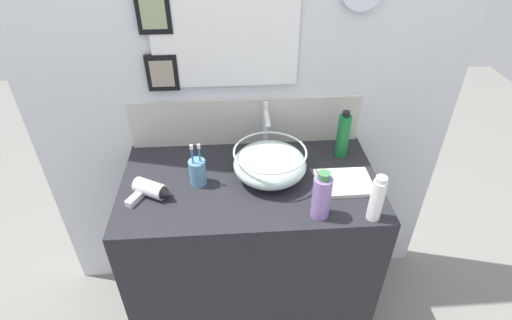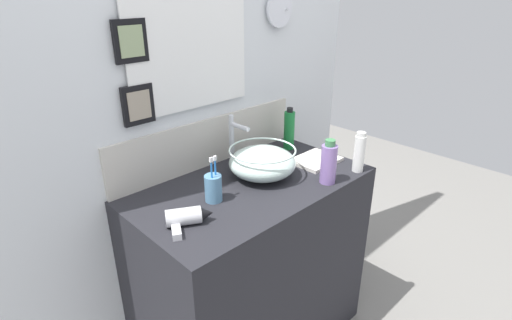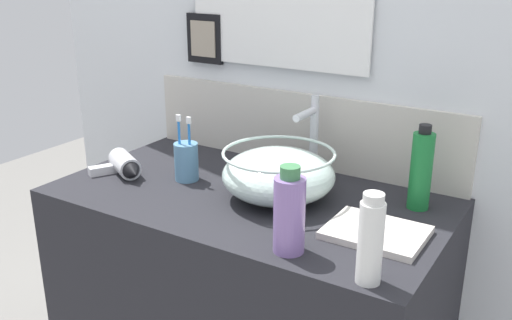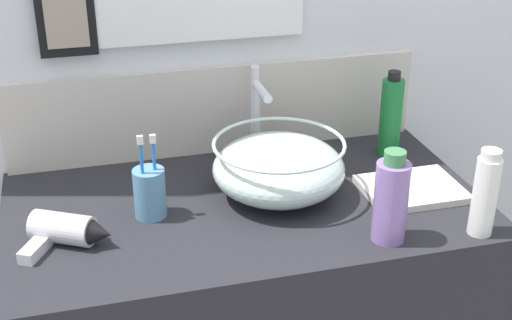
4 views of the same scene
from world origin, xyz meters
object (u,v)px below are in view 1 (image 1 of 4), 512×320
object	(u,v)px
faucet	(266,125)
hair_drier	(152,190)
glass_bowl_sink	(270,164)
hand_towel	(344,182)
spray_bottle	(377,199)
toothbrush_cup	(198,172)
soap_dispenser	(321,196)
lotion_bottle	(343,135)

from	to	relation	value
faucet	hair_drier	bearing A→B (deg)	-149.17
glass_bowl_sink	hand_towel	xyz separation A→B (m)	(0.29, -0.07, -0.06)
glass_bowl_sink	faucet	size ratio (longest dim) A/B	1.24
faucet	spray_bottle	world-z (taller)	faucet
toothbrush_cup	soap_dispenser	size ratio (longest dim) A/B	0.98
hair_drier	toothbrush_cup	world-z (taller)	toothbrush_cup
faucet	spray_bottle	xyz separation A→B (m)	(0.34, -0.44, -0.05)
glass_bowl_sink	toothbrush_cup	distance (m)	0.28
hair_drier	lotion_bottle	bearing A→B (deg)	15.81
lotion_bottle	hand_towel	bearing A→B (deg)	-99.41
spray_bottle	hand_towel	distance (m)	0.21
faucet	lotion_bottle	world-z (taller)	faucet
spray_bottle	hand_towel	world-z (taller)	spray_bottle
glass_bowl_sink	hand_towel	bearing A→B (deg)	-12.97
spray_bottle	soap_dispenser	bearing A→B (deg)	171.81
hair_drier	toothbrush_cup	bearing A→B (deg)	21.24
faucet	spray_bottle	distance (m)	0.56
toothbrush_cup	spray_bottle	bearing A→B (deg)	-20.67
lotion_bottle	hand_towel	distance (m)	0.22
faucet	hand_towel	xyz separation A→B (m)	(0.29, -0.25, -0.13)
spray_bottle	glass_bowl_sink	bearing A→B (deg)	143.23
soap_dispenser	lotion_bottle	xyz separation A→B (m)	(0.16, 0.36, 0.01)
glass_bowl_sink	spray_bottle	world-z (taller)	spray_bottle
glass_bowl_sink	toothbrush_cup	world-z (taller)	toothbrush_cup
glass_bowl_sink	lotion_bottle	size ratio (longest dim) A/B	1.35
glass_bowl_sink	hair_drier	bearing A→B (deg)	-169.16
glass_bowl_sink	toothbrush_cup	xyz separation A→B (m)	(-0.28, -0.02, -0.01)
glass_bowl_sink	lotion_bottle	xyz separation A→B (m)	(0.32, 0.13, 0.03)
soap_dispenser	spray_bottle	distance (m)	0.19
toothbrush_cup	spray_bottle	distance (m)	0.67
soap_dispenser	hair_drier	bearing A→B (deg)	166.77
glass_bowl_sink	hair_drier	xyz separation A→B (m)	(-0.45, -0.09, -0.04)
toothbrush_cup	lotion_bottle	distance (m)	0.62
faucet	lotion_bottle	distance (m)	0.33
glass_bowl_sink	soap_dispenser	size ratio (longest dim) A/B	1.51
soap_dispenser	faucet	bearing A→B (deg)	110.75
hand_towel	glass_bowl_sink	bearing A→B (deg)	167.03
glass_bowl_sink	hair_drier	distance (m)	0.46
faucet	toothbrush_cup	world-z (taller)	faucet
glass_bowl_sink	soap_dispenser	distance (m)	0.28
glass_bowl_sink	faucet	bearing A→B (deg)	90.00
spray_bottle	lotion_bottle	distance (m)	0.39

